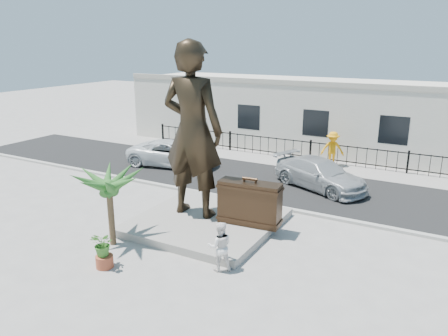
{
  "coord_description": "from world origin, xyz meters",
  "views": [
    {
      "loc": [
        7.77,
        -12.1,
        6.99
      ],
      "look_at": [
        0.0,
        2.0,
        2.3
      ],
      "focal_mm": 35.0,
      "sensor_mm": 36.0,
      "label": 1
    }
  ],
  "objects_px": {
    "car_white": "(173,153)",
    "tourist": "(220,246)",
    "suitcase": "(250,203)",
    "statue": "(193,131)"
  },
  "relations": [
    {
      "from": "statue",
      "to": "suitcase",
      "type": "bearing_deg",
      "value": 179.86
    },
    {
      "from": "tourist",
      "to": "suitcase",
      "type": "bearing_deg",
      "value": -114.66
    },
    {
      "from": "car_white",
      "to": "tourist",
      "type": "bearing_deg",
      "value": -148.2
    },
    {
      "from": "tourist",
      "to": "car_white",
      "type": "bearing_deg",
      "value": -81.22
    },
    {
      "from": "tourist",
      "to": "car_white",
      "type": "height_order",
      "value": "tourist"
    },
    {
      "from": "tourist",
      "to": "statue",
      "type": "bearing_deg",
      "value": -79.47
    },
    {
      "from": "statue",
      "to": "tourist",
      "type": "bearing_deg",
      "value": 130.7
    },
    {
      "from": "statue",
      "to": "tourist",
      "type": "height_order",
      "value": "statue"
    },
    {
      "from": "suitcase",
      "to": "car_white",
      "type": "bearing_deg",
      "value": 137.27
    },
    {
      "from": "suitcase",
      "to": "statue",
      "type": "bearing_deg",
      "value": 178.08
    }
  ]
}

